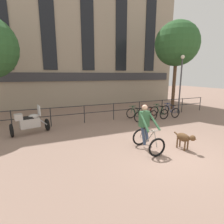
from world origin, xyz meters
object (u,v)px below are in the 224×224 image
at_px(cyclist_with_bike, 146,130).
at_px(dog, 185,138).
at_px(parked_bicycle_near_lamp, 135,115).
at_px(parked_motorcycle, 30,122).
at_px(parked_bicycle_far_end, 170,111).
at_px(parked_bicycle_mid_left, 147,113).
at_px(parked_bicycle_mid_right, 159,112).
at_px(street_lamp, 181,81).

relative_size(cyclist_with_bike, dog, 1.78).
relative_size(dog, parked_bicycle_near_lamp, 0.84).
relative_size(parked_motorcycle, parked_bicycle_far_end, 1.60).
distance_m(parked_motorcycle, parked_bicycle_mid_left, 6.86).
bearing_deg(parked_bicycle_mid_right, cyclist_with_bike, 48.30).
bearing_deg(cyclist_with_bike, parked_bicycle_near_lamp, 65.67).
distance_m(parked_motorcycle, parked_bicycle_far_end, 8.70).
distance_m(cyclist_with_bike, dog, 1.49).
distance_m(parked_bicycle_mid_left, street_lamp, 3.74).
bearing_deg(dog, street_lamp, 38.43).
xyz_separation_m(dog, parked_bicycle_mid_left, (1.42, 4.51, -0.10)).
relative_size(dog, parked_bicycle_mid_left, 0.79).
relative_size(parked_bicycle_mid_left, street_lamp, 0.29).
xyz_separation_m(dog, parked_bicycle_far_end, (3.27, 4.51, -0.10)).
xyz_separation_m(parked_bicycle_far_end, street_lamp, (1.28, 0.57, 1.97)).
xyz_separation_m(parked_bicycle_near_lamp, parked_bicycle_mid_left, (0.93, 0.00, 0.00)).
bearing_deg(parked_bicycle_near_lamp, cyclist_with_bike, 67.36).
bearing_deg(dog, parked_bicycle_mid_right, 52.81).
xyz_separation_m(parked_motorcycle, parked_bicycle_far_end, (8.70, 0.23, -0.20)).
bearing_deg(parked_bicycle_mid_left, dog, 63.30).
distance_m(parked_bicycle_mid_right, street_lamp, 3.01).
distance_m(dog, parked_motorcycle, 6.92).
bearing_deg(dog, parked_bicycle_mid_left, 62.78).
bearing_deg(parked_bicycle_far_end, parked_bicycle_mid_right, 1.26).
bearing_deg(street_lamp, dog, -131.82).
xyz_separation_m(cyclist_with_bike, parked_bicycle_mid_right, (3.67, 3.91, -0.41)).
xyz_separation_m(parked_bicycle_mid_right, street_lamp, (2.20, 0.57, 1.97)).
bearing_deg(parked_bicycle_far_end, dog, 55.35).
distance_m(cyclist_with_bike, parked_bicycle_mid_right, 5.37).
bearing_deg(cyclist_with_bike, dog, -23.97).
bearing_deg(parked_bicycle_mid_right, dog, 64.03).
xyz_separation_m(cyclist_with_bike, parked_bicycle_mid_left, (2.74, 3.91, -0.41)).
distance_m(dog, parked_bicycle_mid_right, 5.08).
bearing_deg(parked_bicycle_mid_left, cyclist_with_bike, 45.71).
bearing_deg(parked_motorcycle, parked_bicycle_far_end, -101.70).
bearing_deg(parked_bicycle_near_lamp, street_lamp, -169.70).
height_order(parked_bicycle_mid_left, parked_bicycle_far_end, same).
bearing_deg(street_lamp, parked_bicycle_mid_left, -169.68).
bearing_deg(parked_bicycle_near_lamp, parked_bicycle_mid_right, -177.70).
xyz_separation_m(parked_bicycle_near_lamp, parked_bicycle_mid_right, (1.85, -0.00, -0.00)).
height_order(cyclist_with_bike, parked_motorcycle, cyclist_with_bike).
distance_m(cyclist_with_bike, street_lamp, 7.55).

